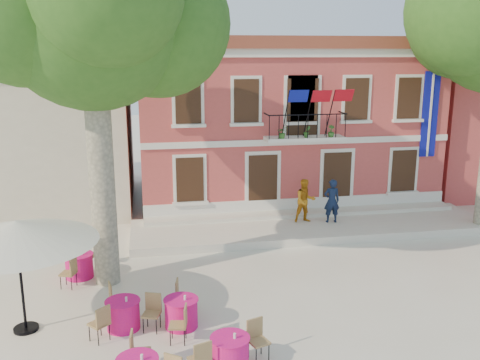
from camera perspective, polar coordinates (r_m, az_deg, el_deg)
name	(u,v)px	position (r m, az deg, el deg)	size (l,w,h in m)	color
ground	(291,280)	(16.96, 5.50, -10.55)	(90.00, 90.00, 0.00)	beige
main_building	(278,118)	(25.84, 4.04, 6.61)	(13.50, 9.59, 7.50)	#C24746
neighbor_west	(31,133)	(26.65, -21.40, 4.70)	(9.40, 9.40, 6.40)	beige
terrace	(311,227)	(21.38, 7.53, -4.97)	(14.00, 3.40, 0.30)	silver
plane_tree_west	(92,15)	(15.83, -15.56, 16.59)	(5.45, 5.45, 10.71)	#A59E84
patio_umbrella	(16,232)	(14.16, -22.77, -5.18)	(3.93, 3.93, 2.92)	black
pedestrian_navy	(332,201)	(21.35, 9.76, -2.21)	(0.64, 0.42, 1.75)	#101C38
pedestrian_orange	(305,201)	(21.22, 6.97, -2.21)	(0.85, 0.66, 1.74)	orange
cafe_table_0	(123,313)	(14.33, -12.37, -13.70)	(1.83, 1.78, 0.95)	#E91661
cafe_table_1	(230,352)	(12.47, -1.08, -17.84)	(1.95, 1.03, 0.95)	#E91661
cafe_table_3	(79,265)	(17.63, -16.77, -8.65)	(1.02, 1.95, 0.95)	#E91661
cafe_table_4	(181,312)	(14.18, -6.29, -13.79)	(0.90, 1.96, 0.95)	#E91661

